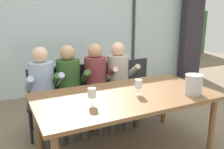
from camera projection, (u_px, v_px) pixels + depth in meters
name	position (u px, v px, depth m)	size (l,w,h in m)	color
ground	(94.00, 119.00, 3.72)	(14.00, 14.00, 0.00)	#847056
window_glass_panel	(63.00, 29.00, 4.73)	(7.23, 0.03, 2.60)	silver
window_mullion_right	(133.00, 27.00, 5.42)	(0.06, 0.06, 2.60)	#38383D
hillside_vineyard	(35.00, 36.00, 7.97)	(13.23, 2.40, 1.71)	#386633
curtain_heavy_drape	(192.00, 26.00, 5.98)	(0.56, 0.20, 2.60)	#332D38
dining_table	(126.00, 100.00, 2.68)	(2.03, 1.08, 0.73)	brown
chair_near_curtain	(44.00, 97.00, 3.22)	(0.50, 0.50, 0.89)	#232328
chair_left_of_center	(72.00, 92.00, 3.42)	(0.47, 0.47, 0.89)	#232328
chair_center	(94.00, 89.00, 3.55)	(0.48, 0.48, 0.89)	#232328
chair_right_of_center	(115.00, 86.00, 3.70)	(0.49, 0.49, 0.89)	#232328
chair_near_window_right	(139.00, 82.00, 3.87)	(0.46, 0.46, 0.89)	#232328
person_pale_blue_shirt	(44.00, 87.00, 3.06)	(0.48, 0.62, 1.21)	#9EB2D1
person_olive_shirt	(70.00, 84.00, 3.21)	(0.48, 0.63, 1.21)	#2D5123
person_maroon_top	(97.00, 80.00, 3.38)	(0.47, 0.62, 1.21)	brown
person_beige_jumper	(120.00, 77.00, 3.54)	(0.48, 0.62, 1.21)	#B7AD9E
ice_bucket_primary	(194.00, 84.00, 2.64)	(0.20, 0.20, 0.23)	#B7B7BC
wine_glass_by_left_taster	(92.00, 94.00, 2.33)	(0.08, 0.08, 0.17)	silver
wine_glass_near_bucket	(138.00, 84.00, 2.64)	(0.08, 0.08, 0.17)	silver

